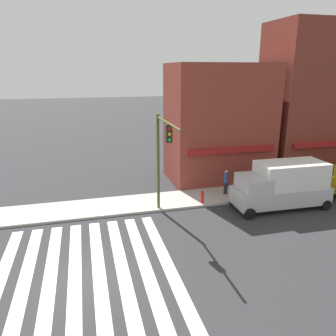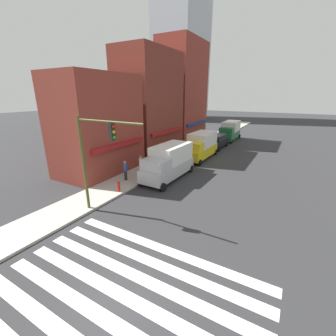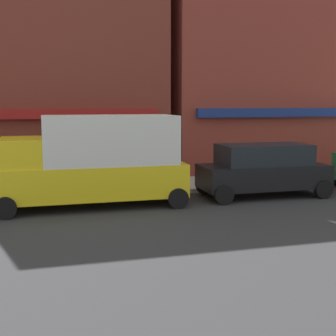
{
  "view_description": "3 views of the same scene",
  "coord_description": "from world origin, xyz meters",
  "px_view_note": "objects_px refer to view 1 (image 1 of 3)",
  "views": [
    {
      "loc": [
        0.3,
        -12.66,
        8.66
      ],
      "look_at": [
        4.66,
        4.0,
        3.5
      ],
      "focal_mm": 35.0,
      "sensor_mm": 36.0,
      "label": 1
    },
    {
      "loc": [
        -4.41,
        -4.88,
        7.4
      ],
      "look_at": [
        12.39,
        4.7,
        1.0
      ],
      "focal_mm": 24.0,
      "sensor_mm": 36.0,
      "label": 2
    },
    {
      "loc": [
        18.46,
        -10.81,
        3.46
      ],
      "look_at": [
        22.77,
        4.7,
        1.2
      ],
      "focal_mm": 50.0,
      "sensor_mm": 36.0,
      "label": 3
    }
  ],
  "objects_px": {
    "box_truck_silver": "(282,185)",
    "pedestrian_white_shirt": "(253,180)",
    "fire_hydrant": "(202,196)",
    "traffic_signal": "(162,150)",
    "pedestrian_blue_shirt": "(226,182)"
  },
  "relations": [
    {
      "from": "traffic_signal",
      "to": "fire_hydrant",
      "type": "bearing_deg",
      "value": 20.39
    },
    {
      "from": "pedestrian_blue_shirt",
      "to": "fire_hydrant",
      "type": "distance_m",
      "value": 2.53
    },
    {
      "from": "pedestrian_blue_shirt",
      "to": "pedestrian_white_shirt",
      "type": "xyz_separation_m",
      "value": [
        1.97,
        -0.22,
        0.0
      ]
    },
    {
      "from": "box_truck_silver",
      "to": "pedestrian_white_shirt",
      "type": "distance_m",
      "value": 2.76
    },
    {
      "from": "traffic_signal",
      "to": "box_truck_silver",
      "type": "height_order",
      "value": "traffic_signal"
    },
    {
      "from": "traffic_signal",
      "to": "pedestrian_white_shirt",
      "type": "distance_m",
      "value": 8.08
    },
    {
      "from": "box_truck_silver",
      "to": "pedestrian_white_shirt",
      "type": "height_order",
      "value": "box_truck_silver"
    },
    {
      "from": "pedestrian_white_shirt",
      "to": "fire_hydrant",
      "type": "height_order",
      "value": "pedestrian_white_shirt"
    },
    {
      "from": "pedestrian_white_shirt",
      "to": "pedestrian_blue_shirt",
      "type": "bearing_deg",
      "value": 35.82
    },
    {
      "from": "traffic_signal",
      "to": "pedestrian_blue_shirt",
      "type": "relative_size",
      "value": 3.49
    },
    {
      "from": "pedestrian_white_shirt",
      "to": "traffic_signal",
      "type": "bearing_deg",
      "value": 57.94
    },
    {
      "from": "traffic_signal",
      "to": "fire_hydrant",
      "type": "relative_size",
      "value": 7.33
    },
    {
      "from": "pedestrian_blue_shirt",
      "to": "fire_hydrant",
      "type": "relative_size",
      "value": 2.1
    },
    {
      "from": "box_truck_silver",
      "to": "fire_hydrant",
      "type": "bearing_deg",
      "value": 162.01
    },
    {
      "from": "pedestrian_blue_shirt",
      "to": "fire_hydrant",
      "type": "xyz_separation_m",
      "value": [
        -2.2,
        -1.15,
        -0.46
      ]
    }
  ]
}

